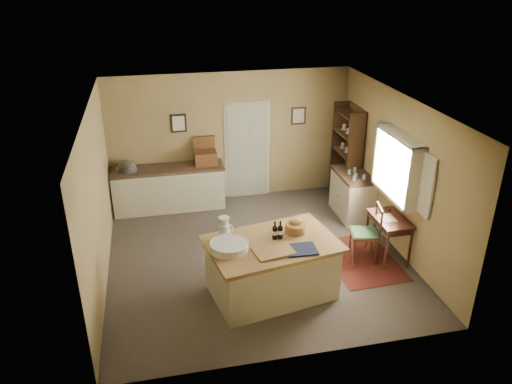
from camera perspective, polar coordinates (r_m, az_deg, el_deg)
ground at (r=8.78m, az=-0.02°, el=-7.27°), size 5.00×5.00×0.00m
wall_back at (r=10.43m, az=-2.94°, el=6.30°), size 5.00×0.10×2.70m
wall_front at (r=6.02m, az=5.07°, el=-8.80°), size 5.00×0.10×2.70m
wall_left at (r=8.04m, az=-17.71°, el=-0.79°), size 0.10×5.00×2.70m
wall_right at (r=8.96m, az=15.82°, el=2.14°), size 0.10×5.00×2.70m
ceiling at (r=7.68m, az=-0.02°, el=10.01°), size 5.00×5.00×0.00m
door at (r=10.56m, az=-0.99°, el=4.87°), size 0.97×0.06×2.11m
framed_prints at (r=10.33m, az=-1.85°, el=8.29°), size 2.82×0.02×0.38m
window at (r=8.69m, az=16.10°, el=2.82°), size 0.25×1.99×1.12m
work_island at (r=7.62m, az=1.74°, el=-8.52°), size 2.09×1.56×1.20m
sideboard at (r=10.35m, az=-9.89°, el=0.63°), size 2.26×0.64×1.18m
rug at (r=8.85m, az=11.94°, el=-7.55°), size 1.15×1.63×0.01m
writing_desk at (r=8.71m, az=15.04°, el=-3.46°), size 0.51×0.83×0.82m
desk_chair at (r=8.64m, az=12.29°, el=-4.67°), size 0.55×0.55×0.99m
right_cabinet at (r=10.10m, az=10.92°, el=-0.25°), size 0.59×1.07×0.99m
shelving_unit at (r=10.52m, az=10.55°, el=4.16°), size 0.35×0.92×2.05m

